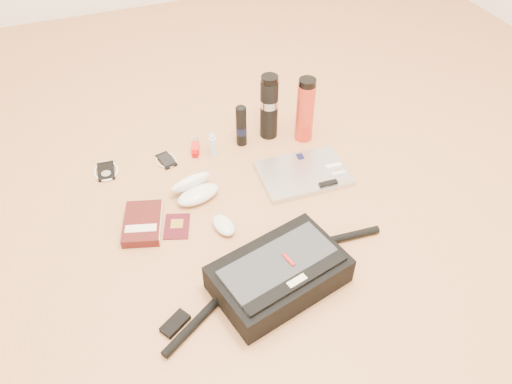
{
  "coord_description": "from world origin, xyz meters",
  "views": [
    {
      "loc": [
        -0.43,
        -1.16,
        1.35
      ],
      "look_at": [
        0.05,
        0.09,
        0.06
      ],
      "focal_mm": 35.0,
      "sensor_mm": 36.0,
      "label": 1
    }
  ],
  "objects_px": {
    "laptop": "(304,174)",
    "book": "(143,223)",
    "thermos_black": "(269,107)",
    "thermos_red": "(305,110)",
    "messenger_bag": "(279,274)"
  },
  "relations": [
    {
      "from": "laptop",
      "to": "book",
      "type": "bearing_deg",
      "value": -173.37
    },
    {
      "from": "thermos_black",
      "to": "thermos_red",
      "type": "distance_m",
      "value": 0.15
    },
    {
      "from": "messenger_bag",
      "to": "book",
      "type": "relative_size",
      "value": 3.64
    },
    {
      "from": "laptop",
      "to": "book",
      "type": "height_order",
      "value": "book"
    },
    {
      "from": "thermos_black",
      "to": "messenger_bag",
      "type": "bearing_deg",
      "value": -109.62
    },
    {
      "from": "thermos_black",
      "to": "thermos_red",
      "type": "xyz_separation_m",
      "value": [
        0.13,
        -0.07,
        -0.0
      ]
    },
    {
      "from": "laptop",
      "to": "thermos_black",
      "type": "relative_size",
      "value": 1.22
    },
    {
      "from": "thermos_red",
      "to": "laptop",
      "type": "bearing_deg",
      "value": -114.12
    },
    {
      "from": "book",
      "to": "thermos_red",
      "type": "distance_m",
      "value": 0.82
    },
    {
      "from": "messenger_bag",
      "to": "thermos_red",
      "type": "height_order",
      "value": "thermos_red"
    },
    {
      "from": "book",
      "to": "thermos_red",
      "type": "relative_size",
      "value": 0.79
    },
    {
      "from": "laptop",
      "to": "thermos_red",
      "type": "bearing_deg",
      "value": 68.68
    },
    {
      "from": "messenger_bag",
      "to": "laptop",
      "type": "distance_m",
      "value": 0.54
    },
    {
      "from": "messenger_bag",
      "to": "thermos_black",
      "type": "height_order",
      "value": "thermos_black"
    },
    {
      "from": "book",
      "to": "thermos_black",
      "type": "bearing_deg",
      "value": 45.18
    }
  ]
}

